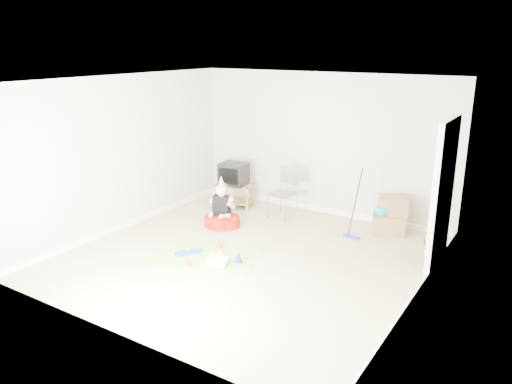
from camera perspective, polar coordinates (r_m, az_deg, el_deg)
The scene contains 16 objects.
ground at distance 7.57m, azimuth -0.99°, elevation -7.40°, with size 5.00×5.00×0.00m, color #C6B48E.
doorway_recess at distance 7.39m, azimuth 20.67°, elevation -0.63°, with size 0.02×0.90×2.05m, color black.
tv_stand at distance 9.75m, azimuth -2.54°, elevation -0.16°, with size 0.81×0.62×0.44m.
crt_tv at distance 9.65m, azimuth -2.57°, elevation 2.09°, with size 0.50×0.41×0.43m, color black.
folding_chair at distance 9.07m, azimuth 3.10°, elevation -0.16°, with size 0.49×0.47×0.96m.
cardboard_boxes at distance 8.63m, azimuth 15.07°, elevation -2.67°, with size 0.62×0.58×0.65m.
floor_mop at distance 8.32m, azimuth 10.90°, elevation -3.47°, with size 0.29×0.38×1.12m.
book_pile at distance 8.51m, azimuth 19.34°, elevation -5.33°, with size 0.23×0.26×0.08m.
seated_woman at distance 8.73m, azimuth -3.92°, elevation -2.69°, with size 0.76×0.76×0.92m.
party_mat at distance 7.67m, azimuth -5.49°, elevation -7.11°, with size 1.58×1.15×0.01m, color #F7347D.
birthday_cake at distance 7.32m, azimuth -4.47°, elevation -7.94°, with size 0.37×0.33×0.15m.
blue_plate_near at distance 7.78m, azimuth -6.89°, elevation -6.74°, with size 0.23×0.23×0.01m, color blue.
blue_plate_far at distance 7.73m, azimuth -8.44°, elevation -6.95°, with size 0.23×0.23×0.01m, color blue.
orange_cup_near at distance 7.86m, azimuth -4.21°, elevation -6.10°, with size 0.08×0.08×0.09m, color orange.
orange_cup_far at distance 7.32m, azimuth -7.78°, elevation -8.04°, with size 0.07×0.07×0.08m, color orange.
blue_party_hat at distance 7.34m, azimuth -2.02°, elevation -7.41°, with size 0.12×0.12×0.17m, color #1C37C6.
Camera 1 is at (3.80, -5.77, 3.09)m, focal length 35.00 mm.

